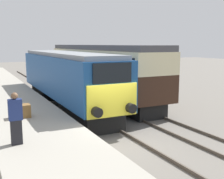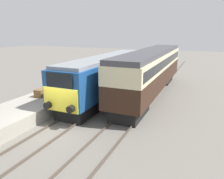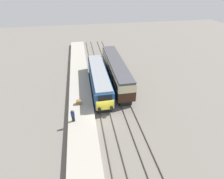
{
  "view_description": "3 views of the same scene",
  "coord_description": "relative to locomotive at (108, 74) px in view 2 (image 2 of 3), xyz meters",
  "views": [
    {
      "loc": [
        -5.53,
        -10.47,
        4.25
      ],
      "look_at": [
        0.0,
        0.59,
        2.24
      ],
      "focal_mm": 45.0,
      "sensor_mm": 36.0,
      "label": 1
    },
    {
      "loc": [
        7.98,
        -9.91,
        5.87
      ],
      "look_at": [
        1.7,
        4.59,
        1.6
      ],
      "focal_mm": 35.0,
      "sensor_mm": 36.0,
      "label": 2
    },
    {
      "loc": [
        -2.55,
        -18.29,
        16.38
      ],
      "look_at": [
        1.7,
        4.59,
        1.6
      ],
      "focal_mm": 28.0,
      "sensor_mm": 36.0,
      "label": 3
    }
  ],
  "objects": [
    {
      "name": "ground_plane",
      "position": [
        0.0,
        -7.51,
        -2.09
      ],
      "size": [
        120.0,
        120.0,
        0.0
      ],
      "primitive_type": "plane",
      "color": "slate"
    },
    {
      "name": "luggage_crate",
      "position": [
        -3.59,
        -4.78,
        -0.91
      ],
      "size": [
        0.7,
        0.56,
        0.6
      ],
      "color": "brown",
      "rests_on": "platform_left"
    },
    {
      "name": "platform_left",
      "position": [
        -3.3,
        0.49,
        -1.65
      ],
      "size": [
        3.5,
        50.0,
        0.88
      ],
      "color": "#9E998C",
      "rests_on": "ground_plane"
    },
    {
      "name": "passenger_carriage",
      "position": [
        3.4,
        2.26,
        0.42
      ],
      "size": [
        2.75,
        16.13,
        4.18
      ],
      "color": "black",
      "rests_on": "ground_plane"
    },
    {
      "name": "rails_far_track",
      "position": [
        3.4,
        -2.51,
        -2.02
      ],
      "size": [
        1.5,
        60.0,
        0.14
      ],
      "color": "#4C4238",
      "rests_on": "ground_plane"
    },
    {
      "name": "locomotive",
      "position": [
        0.0,
        0.0,
        0.0
      ],
      "size": [
        2.7,
        14.34,
        3.73
      ],
      "color": "black",
      "rests_on": "ground_plane"
    },
    {
      "name": "rails_near_track",
      "position": [
        0.0,
        -2.51,
        -2.02
      ],
      "size": [
        1.51,
        60.0,
        0.14
      ],
      "color": "#4C4238",
      "rests_on": "ground_plane"
    }
  ]
}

